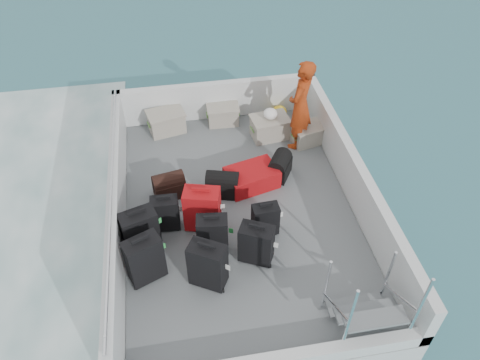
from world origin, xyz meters
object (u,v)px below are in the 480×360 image
object	(u,v)px
suitcase_1	(141,232)
crate_2	(270,128)
crate_0	(167,122)
suitcase_0	(145,260)
suitcase_2	(166,214)
passenger	(300,106)
suitcase_4	(213,235)
crate_1	(223,115)
suitcase_6	(256,244)
suitcase_8	(252,177)
suitcase_3	(208,266)
crate_3	(308,135)
suitcase_5	(202,209)
suitcase_7	(265,220)

from	to	relation	value
suitcase_1	crate_2	distance (m)	3.12
crate_0	crate_2	bearing A→B (deg)	-15.14
suitcase_0	crate_0	world-z (taller)	suitcase_0
suitcase_2	passenger	bearing A→B (deg)	35.74
suitcase_1	suitcase_2	xyz separation A→B (m)	(0.34, 0.35, -0.07)
suitcase_4	crate_1	world-z (taller)	suitcase_4
suitcase_6	crate_0	world-z (taller)	suitcase_6
crate_1	suitcase_8	bearing A→B (deg)	-83.29
suitcase_0	crate_1	distance (m)	3.51
suitcase_3	suitcase_8	size ratio (longest dim) A/B	0.89
crate_0	suitcase_8	bearing A→B (deg)	-53.33
crate_3	suitcase_0	bearing A→B (deg)	-139.86
suitcase_2	crate_0	size ratio (longest dim) A/B	0.92
crate_3	suitcase_6	bearing A→B (deg)	-120.59
suitcase_5	suitcase_2	bearing A→B (deg)	-172.48
suitcase_4	crate_0	size ratio (longest dim) A/B	1.01
suitcase_2	crate_1	distance (m)	2.64
suitcase_4	suitcase_7	distance (m)	0.78
crate_0	passenger	xyz separation A→B (m)	(2.18, -0.76, 0.60)
suitcase_2	suitcase_7	bearing A→B (deg)	-11.83
suitcase_3	suitcase_5	xyz separation A→B (m)	(0.04, 0.97, -0.01)
suitcase_6	crate_0	size ratio (longest dim) A/B	1.01
crate_0	passenger	bearing A→B (deg)	-19.14
suitcase_6	suitcase_7	distance (m)	0.49
suitcase_1	crate_2	xyz separation A→B (m)	(2.23, 2.17, -0.17)
suitcase_6	suitcase_8	xyz separation A→B (m)	(0.22, 1.43, -0.15)
suitcase_4	suitcase_8	world-z (taller)	suitcase_4
suitcase_8	crate_2	size ratio (longest dim) A/B	1.29
suitcase_3	suitcase_8	distance (m)	1.92
suitcase_7	crate_1	world-z (taller)	suitcase_7
suitcase_3	crate_3	world-z (taller)	suitcase_3
suitcase_4	crate_3	xyz separation A→B (m)	(1.91, 2.07, -0.15)
suitcase_6	crate_3	world-z (taller)	suitcase_6
crate_3	crate_0	bearing A→B (deg)	162.52
suitcase_2	suitcase_3	world-z (taller)	suitcase_3
suitcase_2	suitcase_5	world-z (taller)	suitcase_5
suitcase_3	suitcase_6	bearing A→B (deg)	50.97
suitcase_2	crate_3	size ratio (longest dim) A/B	1.06
crate_0	passenger	size ratio (longest dim) A/B	0.38
suitcase_3	suitcase_2	bearing A→B (deg)	144.17
suitcase_6	crate_2	bearing A→B (deg)	99.85
suitcase_4	crate_2	bearing A→B (deg)	68.09
suitcase_8	crate_1	world-z (taller)	crate_1
suitcase_7	suitcase_2	bearing A→B (deg)	163.32
suitcase_5	crate_0	size ratio (longest dim) A/B	1.13
suitcase_0	crate_2	xyz separation A→B (m)	(2.19, 2.64, -0.17)
crate_1	passenger	size ratio (longest dim) A/B	0.34
suitcase_2	passenger	xyz separation A→B (m)	(2.31, 1.54, 0.51)
suitcase_4	suitcase_7	bearing A→B (deg)	20.73
suitcase_5	suitcase_0	bearing A→B (deg)	-122.21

